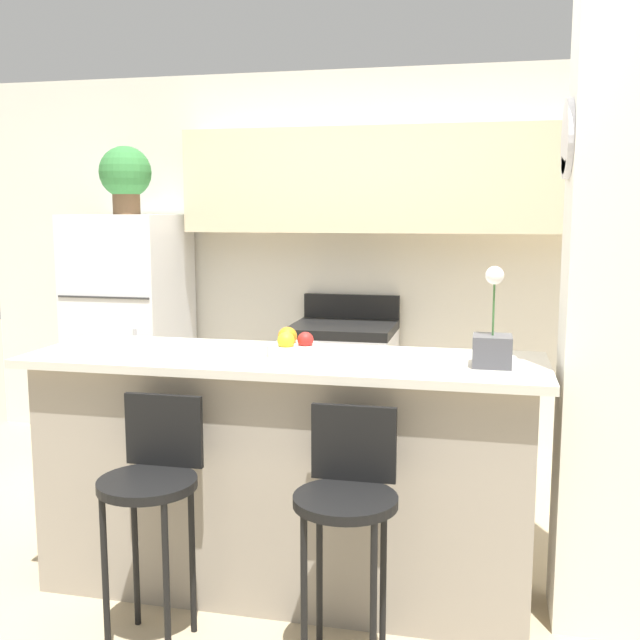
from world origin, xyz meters
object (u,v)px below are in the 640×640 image
stove_range (343,392)px  bar_stool_left (152,484)px  trash_bin (195,438)px  refrigerator (131,334)px  bar_stool_right (348,501)px  orchid_vase (492,342)px  potted_plant_on_fridge (125,176)px  fruit_bowl (293,347)px

stove_range → bar_stool_left: size_ratio=1.15×
trash_bin → refrigerator: bearing=155.2°
bar_stool_right → orchid_vase: 0.84m
refrigerator → bar_stool_right: refrigerator is taller
bar_stool_right → trash_bin: 2.35m
stove_range → bar_stool_right: bearing=-78.7°
bar_stool_left → bar_stool_right: 0.74m
stove_range → bar_stool_right: (0.44, -2.19, 0.16)m
bar_stool_right → refrigerator: bearing=131.6°
potted_plant_on_fridge → fruit_bowl: size_ratio=1.93×
bar_stool_left → bar_stool_right: bearing=0.0°
stove_range → bar_stool_right: size_ratio=1.15×
orchid_vase → fruit_bowl: orchid_vase is taller
orchid_vase → refrigerator: bearing=144.9°
stove_range → fruit_bowl: fruit_bowl is taller
bar_stool_left → potted_plant_on_fridge: size_ratio=2.09×
bar_stool_left → potted_plant_on_fridge: potted_plant_on_fridge is taller
bar_stool_left → trash_bin: (-0.60, 1.88, -0.43)m
trash_bin → fruit_bowl: bearing=-53.7°
potted_plant_on_fridge → bar_stool_right: bearing=-48.4°
bar_stool_right → fruit_bowl: 0.74m
bar_stool_right → potted_plant_on_fridge: potted_plant_on_fridge is taller
bar_stool_left → fruit_bowl: (0.42, 0.49, 0.45)m
refrigerator → orchid_vase: 2.92m
bar_stool_left → orchid_vase: (1.22, 0.46, 0.50)m
refrigerator → bar_stool_right: size_ratio=1.72×
stove_range → bar_stool_left: (-0.30, -2.19, 0.16)m
stove_range → orchid_vase: 2.07m
refrigerator → potted_plant_on_fridge: (-0.00, 0.00, 1.06)m
stove_range → bar_stool_right: stove_range is taller
orchid_vase → fruit_bowl: size_ratio=1.69×
orchid_vase → trash_bin: 2.49m
bar_stool_right → stove_range: bearing=101.3°
refrigerator → orchid_vase: size_ratio=4.12×
potted_plant_on_fridge → orchid_vase: bearing=-35.1°
stove_range → fruit_bowl: bearing=-86.2°
stove_range → trash_bin: (-0.91, -0.31, -0.27)m
stove_range → bar_stool_left: bearing=-97.8°
stove_range → orchid_vase: size_ratio=2.75×
bar_stool_right → orchid_vase: orchid_vase is taller
bar_stool_left → potted_plant_on_fridge: bearing=118.4°
fruit_bowl → trash_bin: (-1.02, 1.39, -0.88)m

